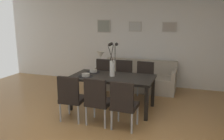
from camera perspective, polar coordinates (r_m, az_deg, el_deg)
name	(u,v)px	position (r m, az deg, el deg)	size (l,w,h in m)	color
ground_plane	(101,131)	(4.33, -2.74, -14.68)	(9.00, 9.00, 0.00)	#A87A47
back_wall_panel	(140,41)	(7.00, 7.00, 7.00)	(9.00, 0.10, 2.60)	silver
dining_table	(112,80)	(5.10, 0.07, -2.36)	(1.80, 0.92, 0.74)	black
dining_chair_near_left	(71,96)	(4.59, -9.98, -6.30)	(0.46, 0.46, 0.92)	black
dining_chair_near_right	(102,75)	(6.09, -2.40, -1.32)	(0.46, 0.46, 0.92)	black
dining_chair_far_left	(98,99)	(4.38, -3.56, -7.09)	(0.45, 0.45, 0.92)	black
dining_chair_far_right	(123,77)	(5.95, 2.75, -1.68)	(0.47, 0.47, 0.92)	black
dining_chair_mid_left	(124,103)	(4.20, 2.88, -7.98)	(0.46, 0.46, 0.92)	black
dining_chair_mid_right	(144,79)	(5.82, 7.83, -2.13)	(0.47, 0.47, 0.92)	black
centerpiece_vase	(112,63)	(5.02, 0.08, 1.61)	(0.21, 0.23, 0.73)	silver
placemat_near_left	(86,76)	(5.09, -6.45, -1.54)	(0.32, 0.32, 0.01)	black
bowl_near_left	(86,75)	(5.08, -6.46, -1.14)	(0.17, 0.17, 0.07)	#B2ADA3
placemat_near_right	(93,72)	(5.46, -4.61, -0.52)	(0.32, 0.32, 0.01)	black
bowl_near_right	(93,71)	(5.45, -4.61, -0.14)	(0.17, 0.17, 0.07)	#B2ADA3
sofa	(138,79)	(6.64, 6.50, -2.29)	(2.06, 0.84, 0.80)	#A89E8E
side_table	(101,78)	(6.87, -2.83, -1.85)	(0.36, 0.36, 0.52)	black
table_lamp	(100,56)	(6.74, -2.89, 3.36)	(0.22, 0.22, 0.51)	beige
framed_picture_left	(104,26)	(7.22, -2.00, 10.70)	(0.43, 0.03, 0.39)	#B2ADA3
framed_picture_center	(135,27)	(6.94, 5.70, 10.56)	(0.38, 0.03, 0.29)	#B2ADA3
framed_picture_right	(169,27)	(6.78, 13.89, 10.20)	(0.39, 0.03, 0.28)	#B2ADA3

